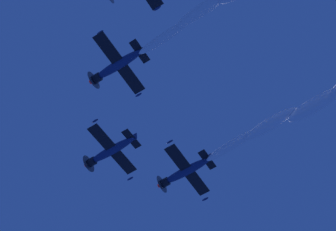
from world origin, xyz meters
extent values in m
ellipsoid|color=navy|center=(-0.95, -0.45, 63.96)|extent=(3.45, 7.98, 1.95)
cylinder|color=black|center=(-1.89, -3.95, 64.19)|extent=(1.74, 1.36, 1.57)
cone|color=red|center=(-2.09, -4.70, 64.24)|extent=(0.90, 0.96, 0.77)
cylinder|color=#3F3F47|center=(-2.04, -4.53, 64.23)|extent=(3.26, 0.73, 3.32)
cube|color=black|center=(-0.85, -0.24, 63.75)|extent=(9.89, 4.14, 2.63)
ellipsoid|color=navy|center=(3.80, -1.41, 64.91)|extent=(0.60, 1.12, 0.41)
ellipsoid|color=navy|center=(-5.49, 0.92, 62.60)|extent=(0.60, 1.12, 0.41)
cube|color=black|center=(-0.07, 2.91, 63.80)|extent=(3.66, 1.94, 1.03)
cube|color=navy|center=(-0.17, 3.06, 64.37)|extent=(0.77, 1.31, 1.39)
ellipsoid|color=#1E232D|center=(-1.15, -0.74, 64.46)|extent=(1.41, 1.95, 1.05)
ellipsoid|color=navy|center=(10.83, 4.85, 63.66)|extent=(3.41, 8.00, 1.97)
cylinder|color=black|center=(9.90, 1.35, 63.92)|extent=(1.69, 1.39, 1.53)
cone|color=red|center=(9.70, 0.60, 63.98)|extent=(0.88, 0.98, 0.75)
cylinder|color=#3F3F47|center=(9.74, 0.77, 63.97)|extent=(3.16, 0.80, 3.20)
cube|color=black|center=(10.93, 5.06, 63.45)|extent=(10.00, 4.18, 2.10)
ellipsoid|color=navy|center=(15.62, 3.87, 64.33)|extent=(0.59, 1.12, 0.41)
ellipsoid|color=navy|center=(6.23, 6.24, 62.56)|extent=(0.59, 1.12, 0.41)
cube|color=black|center=(11.72, 8.20, 63.46)|extent=(3.70, 1.96, 0.84)
cube|color=navy|center=(11.65, 8.35, 64.04)|extent=(0.71, 1.34, 1.41)
ellipsoid|color=#1E232D|center=(10.66, 4.56, 64.17)|extent=(1.38, 1.97, 1.03)
ellipsoid|color=navy|center=(-6.62, 9.14, 62.24)|extent=(3.43, 7.99, 1.91)
cylinder|color=black|center=(-7.56, 5.63, 62.48)|extent=(1.70, 1.38, 1.53)
cone|color=red|center=(-7.76, 4.88, 62.53)|extent=(0.89, 0.97, 0.74)
cylinder|color=#3F3F47|center=(-7.71, 5.06, 62.51)|extent=(3.17, 0.77, 3.22)
cube|color=black|center=(-6.53, 9.35, 62.03)|extent=(9.99, 4.17, 2.16)
ellipsoid|color=navy|center=(-1.84, 8.15, 62.96)|extent=(0.59, 1.12, 0.40)
ellipsoid|color=navy|center=(-11.22, 10.54, 61.11)|extent=(0.59, 1.12, 0.40)
cube|color=black|center=(-5.74, 12.49, 62.08)|extent=(3.70, 1.95, 0.86)
cube|color=navy|center=(-5.82, 12.64, 62.66)|extent=(0.72, 1.33, 1.40)
ellipsoid|color=#1E232D|center=(-6.80, 8.84, 62.75)|extent=(1.39, 1.96, 1.02)
ellipsoid|color=navy|center=(16.63, 12.36, 60.87)|extent=(0.60, 1.12, 0.39)
ellipsoid|color=white|center=(12.62, 12.03, 62.98)|extent=(3.40, 8.28, 1.91)
ellipsoid|color=white|center=(14.61, 17.95, 62.78)|extent=(3.70, 8.38, 2.21)
ellipsoid|color=white|center=(-4.49, 16.33, 61.71)|extent=(3.40, 8.28, 1.91)
ellipsoid|color=white|center=(-2.82, 22.29, 61.30)|extent=(3.70, 8.38, 2.21)
ellipsoid|color=white|center=(-1.73, 28.49, 60.69)|extent=(4.00, 8.48, 2.51)
camera|label=1|loc=(22.60, 15.67, 1.54)|focal=49.90mm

